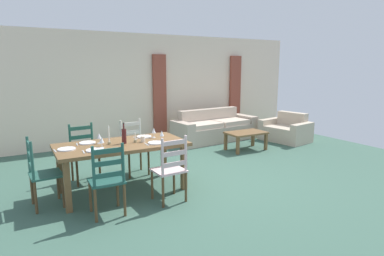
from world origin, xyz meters
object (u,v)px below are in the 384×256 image
dining_chair_far_right (134,147)px  wine_glass_near_right (162,134)px  dining_table (122,149)px  wine_bottle (124,136)px  dining_chair_head_west (42,173)px  armchair_upholstered (287,131)px  wine_glass_far_left (99,136)px  dining_chair_far_left (84,153)px  couch (214,129)px  coffee_cup_primary (143,139)px  coffee_table (246,135)px  wine_glass_near_left (102,140)px  dining_chair_near_right (170,169)px  dining_chair_near_left (107,180)px  wine_glass_far_right (154,131)px

dining_chair_far_right → wine_glass_near_right: dining_chair_far_right is taller
dining_table → wine_bottle: size_ratio=6.01×
dining_chair_head_west → armchair_upholstered: (5.88, 1.38, -0.23)m
wine_bottle → wine_glass_far_left: wine_bottle is taller
dining_chair_far_left → wine_glass_far_left: size_ratio=5.96×
dining_chair_far_left → armchair_upholstered: (5.18, 0.60, -0.23)m
wine_glass_near_right → couch: bearing=43.7°
dining_chair_far_right → dining_chair_head_west: size_ratio=1.00×
dining_chair_far_left → coffee_cup_primary: size_ratio=10.67×
dining_chair_far_right → wine_glass_near_right: 0.96m
dining_table → wine_glass_near_right: 0.64m
armchair_upholstered → dining_chair_far_right: bearing=-171.9°
wine_glass_far_left → coffee_cup_primary: wine_glass_far_left is taller
wine_glass_far_left → coffee_table: size_ratio=0.18×
dining_chair_far_right → wine_glass_near_left: (-0.75, -0.87, 0.38)m
dining_chair_far_right → couch: size_ratio=0.41×
dining_chair_near_right → wine_bottle: 0.91m
dining_chair_near_right → dining_chair_head_west: same height
dining_chair_far_right → wine_bottle: 0.93m
wine_glass_near_left → dining_chair_near_left: bearing=-99.0°
dining_chair_far_left → wine_glass_far_left: (0.13, -0.59, 0.38)m
wine_glass_far_left → armchair_upholstered: bearing=13.2°
couch → armchair_upholstered: (1.62, -0.95, -0.04)m
dining_chair_far_left → couch: dining_chair_far_left is taller
dining_chair_near_right → wine_glass_far_left: dining_chair_near_right is taller
couch → coffee_table: size_ratio=2.60×
dining_table → wine_bottle: 0.21m
dining_chair_near_right → armchair_upholstered: bearing=25.7°
dining_chair_near_left → wine_glass_far_left: size_ratio=5.96×
dining_chair_near_left → wine_glass_far_left: (0.12, 0.88, 0.38)m
wine_glass_near_right → coffee_table: wine_glass_near_right is taller
dining_chair_near_right → coffee_cup_primary: dining_chair_near_right is taller
dining_chair_far_right → wine_glass_far_left: size_ratio=5.96×
wine_glass_far_left → dining_chair_far_right: bearing=38.5°
wine_bottle → armchair_upholstered: 4.96m
dining_chair_near_left → wine_bottle: 0.93m
wine_glass_near_right → dining_table: bearing=167.3°
armchair_upholstered → wine_glass_far_right: bearing=-163.9°
dining_table → coffee_table: 3.41m
couch → dining_chair_near_left: bearing=-139.6°
dining_chair_far_right → wine_glass_near_left: size_ratio=5.96×
armchair_upholstered → dining_chair_near_right: bearing=-154.3°
coffee_cup_primary → dining_chair_near_right: bearing=-76.9°
wine_glass_far_right → dining_chair_far_right: bearing=104.3°
dining_table → coffee_cup_primary: bearing=-12.2°
dining_chair_far_left → coffee_cup_primary: 1.14m
dining_chair_near_left → dining_chair_near_right: size_ratio=1.00×
wine_bottle → couch: wine_bottle is taller
dining_chair_near_left → wine_glass_near_right: bearing=30.3°
wine_glass_near_left → dining_table: bearing=23.4°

